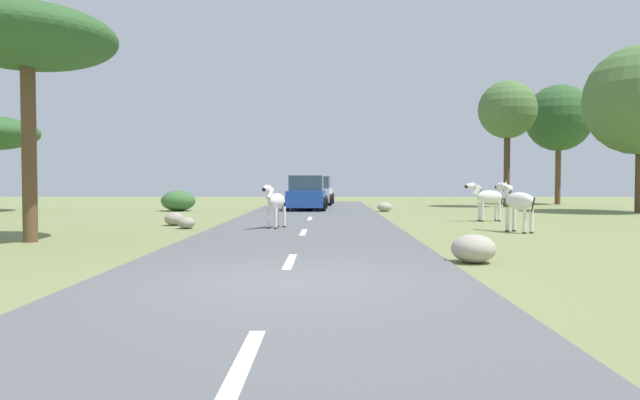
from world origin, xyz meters
TOP-DOWN VIEW (x-y plane):
  - ground_plane at (0.00, 0.00)m, footprint 90.00×90.00m
  - road at (-0.16, 0.00)m, footprint 6.00×64.00m
  - lane_markings at (-0.16, -1.00)m, footprint 0.16×56.00m
  - zebra_0 at (-1.11, 9.49)m, footprint 0.76×1.44m
  - zebra_1 at (6.24, 8.68)m, footprint 0.96×1.54m
  - zebra_2 at (6.60, 13.26)m, footprint 1.60×0.63m
  - car_0 at (-0.15, 26.86)m, footprint 2.22×4.44m
  - car_1 at (-0.52, 20.77)m, footprint 2.11×4.39m
  - tree_0 at (15.25, 28.48)m, footprint 4.20×4.20m
  - tree_2 at (15.41, 19.12)m, footprint 5.19×5.19m
  - tree_6 at (10.88, 24.86)m, footprint 3.32×3.32m
  - tree_7 at (-7.00, 5.78)m, footprint 4.38×4.38m
  - bush_1 at (-7.01, 20.39)m, footprint 1.72×1.55m
  - rock_0 at (3.33, 2.23)m, footprint 0.84×0.84m
  - rock_1 at (-4.75, 11.14)m, footprint 0.67×0.71m
  - rock_2 at (3.36, 19.98)m, footprint 0.72×0.59m
  - rock_3 at (-4.01, 9.83)m, footprint 0.55×0.57m

SIDE VIEW (x-z plane):
  - ground_plane at x=0.00m, z-range 0.00..0.00m
  - road at x=-0.16m, z-range 0.00..0.05m
  - lane_markings at x=-0.16m, z-range 0.05..0.06m
  - rock_3 at x=-4.01m, z-range 0.00..0.37m
  - rock_2 at x=3.36m, z-range 0.00..0.45m
  - rock_1 at x=-4.75m, z-range 0.00..0.46m
  - rock_0 at x=3.33m, z-range 0.00..0.54m
  - bush_1 at x=-7.01m, z-range 0.00..1.03m
  - car_0 at x=-0.15m, z-range -0.02..1.72m
  - car_1 at x=-0.52m, z-range -0.02..1.72m
  - zebra_0 at x=-1.11m, z-range 0.19..1.61m
  - zebra_2 at x=6.60m, z-range 0.15..1.67m
  - zebra_1 at x=6.24m, z-range 0.15..1.71m
  - tree_7 at x=-7.00m, z-range 2.13..8.05m
  - tree_2 at x=15.41m, z-range 1.38..9.34m
  - tree_0 at x=15.25m, z-range 1.68..9.30m
  - tree_6 at x=10.88m, z-range 1.93..9.20m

